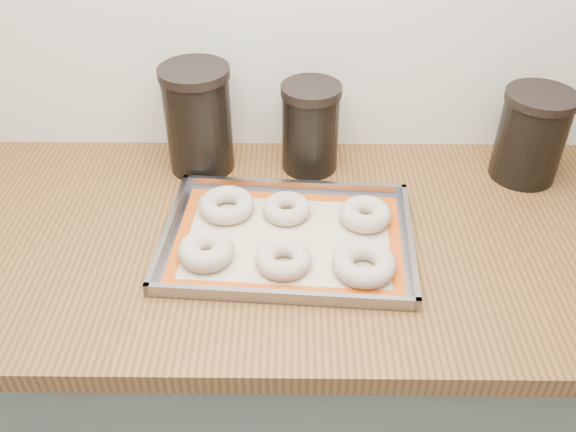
{
  "coord_description": "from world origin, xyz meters",
  "views": [
    {
      "loc": [
        -0.1,
        0.78,
        1.64
      ],
      "look_at": [
        -0.11,
        1.65,
        0.96
      ],
      "focal_mm": 38.0,
      "sensor_mm": 36.0,
      "label": 1
    }
  ],
  "objects_px": {
    "bagel_back_right": "(365,214)",
    "canister_left": "(198,119)",
    "bagel_front_mid": "(284,259)",
    "bagel_front_left": "(206,251)",
    "baking_tray": "(288,238)",
    "bagel_back_mid": "(287,208)",
    "bagel_front_right": "(364,264)",
    "canister_mid": "(310,127)",
    "canister_right": "(531,136)",
    "bagel_back_left": "(227,205)"
  },
  "relations": [
    {
      "from": "canister_right",
      "to": "bagel_back_mid",
      "type": "bearing_deg",
      "value": -163.03
    },
    {
      "from": "baking_tray",
      "to": "bagel_front_right",
      "type": "height_order",
      "value": "bagel_front_right"
    },
    {
      "from": "bagel_front_left",
      "to": "bagel_back_left",
      "type": "xyz_separation_m",
      "value": [
        0.02,
        0.14,
        -0.0
      ]
    },
    {
      "from": "canister_mid",
      "to": "canister_right",
      "type": "relative_size",
      "value": 1.0
    },
    {
      "from": "bagel_front_mid",
      "to": "canister_right",
      "type": "relative_size",
      "value": 0.51
    },
    {
      "from": "canister_left",
      "to": "canister_mid",
      "type": "xyz_separation_m",
      "value": [
        0.23,
        0.0,
        -0.02
      ]
    },
    {
      "from": "bagel_back_mid",
      "to": "bagel_back_right",
      "type": "bearing_deg",
      "value": -7.38
    },
    {
      "from": "canister_left",
      "to": "bagel_front_left",
      "type": "bearing_deg",
      "value": -81.75
    },
    {
      "from": "bagel_front_left",
      "to": "bagel_back_left",
      "type": "bearing_deg",
      "value": 80.24
    },
    {
      "from": "canister_left",
      "to": "bagel_front_right",
      "type": "bearing_deg",
      "value": -46.5
    },
    {
      "from": "bagel_back_right",
      "to": "canister_left",
      "type": "xyz_separation_m",
      "value": [
        -0.34,
        0.2,
        0.09
      ]
    },
    {
      "from": "canister_mid",
      "to": "bagel_front_mid",
      "type": "bearing_deg",
      "value": -98.85
    },
    {
      "from": "bagel_back_left",
      "to": "bagel_back_mid",
      "type": "xyz_separation_m",
      "value": [
        0.12,
        -0.01,
        -0.0
      ]
    },
    {
      "from": "bagel_back_mid",
      "to": "bagel_front_mid",
      "type": "bearing_deg",
      "value": -91.36
    },
    {
      "from": "bagel_back_left",
      "to": "canister_right",
      "type": "relative_size",
      "value": 0.56
    },
    {
      "from": "bagel_front_right",
      "to": "bagel_back_right",
      "type": "bearing_deg",
      "value": 84.06
    },
    {
      "from": "baking_tray",
      "to": "bagel_back_mid",
      "type": "distance_m",
      "value": 0.08
    },
    {
      "from": "bagel_front_right",
      "to": "bagel_back_left",
      "type": "height_order",
      "value": "bagel_front_right"
    },
    {
      "from": "bagel_front_mid",
      "to": "bagel_back_right",
      "type": "xyz_separation_m",
      "value": [
        0.16,
        0.13,
        0.0
      ]
    },
    {
      "from": "bagel_front_mid",
      "to": "canister_left",
      "type": "bearing_deg",
      "value": 119.15
    },
    {
      "from": "baking_tray",
      "to": "bagel_back_left",
      "type": "bearing_deg",
      "value": 145.84
    },
    {
      "from": "baking_tray",
      "to": "bagel_front_right",
      "type": "xyz_separation_m",
      "value": [
        0.13,
        -0.09,
        0.02
      ]
    },
    {
      "from": "bagel_back_right",
      "to": "baking_tray",
      "type": "bearing_deg",
      "value": -159.89
    },
    {
      "from": "bagel_back_mid",
      "to": "canister_right",
      "type": "xyz_separation_m",
      "value": [
        0.5,
        0.15,
        0.08
      ]
    },
    {
      "from": "bagel_front_mid",
      "to": "bagel_back_left",
      "type": "distance_m",
      "value": 0.19
    },
    {
      "from": "bagel_back_mid",
      "to": "canister_left",
      "type": "bearing_deg",
      "value": 135.93
    },
    {
      "from": "bagel_front_right",
      "to": "canister_mid",
      "type": "bearing_deg",
      "value": 104.53
    },
    {
      "from": "canister_left",
      "to": "bagel_back_mid",
      "type": "bearing_deg",
      "value": -44.07
    },
    {
      "from": "bagel_back_mid",
      "to": "bagel_front_left",
      "type": "bearing_deg",
      "value": -137.39
    },
    {
      "from": "bagel_front_left",
      "to": "canister_right",
      "type": "bearing_deg",
      "value": 23.74
    },
    {
      "from": "baking_tray",
      "to": "bagel_back_mid",
      "type": "relative_size",
      "value": 5.15
    },
    {
      "from": "bagel_back_right",
      "to": "canister_right",
      "type": "height_order",
      "value": "canister_right"
    },
    {
      "from": "bagel_front_mid",
      "to": "bagel_back_right",
      "type": "bearing_deg",
      "value": 39.56
    },
    {
      "from": "baking_tray",
      "to": "canister_mid",
      "type": "distance_m",
      "value": 0.28
    },
    {
      "from": "bagel_back_left",
      "to": "canister_left",
      "type": "height_order",
      "value": "canister_left"
    },
    {
      "from": "bagel_front_left",
      "to": "bagel_front_mid",
      "type": "height_order",
      "value": "bagel_front_left"
    },
    {
      "from": "bagel_front_mid",
      "to": "canister_right",
      "type": "height_order",
      "value": "canister_right"
    },
    {
      "from": "baking_tray",
      "to": "bagel_front_left",
      "type": "xyz_separation_m",
      "value": [
        -0.15,
        -0.06,
        0.02
      ]
    },
    {
      "from": "bagel_front_left",
      "to": "canister_left",
      "type": "distance_m",
      "value": 0.33
    },
    {
      "from": "bagel_back_left",
      "to": "canister_left",
      "type": "xyz_separation_m",
      "value": [
        -0.07,
        0.17,
        0.09
      ]
    },
    {
      "from": "bagel_back_mid",
      "to": "bagel_back_right",
      "type": "xyz_separation_m",
      "value": [
        0.15,
        -0.02,
        0.0
      ]
    },
    {
      "from": "canister_left",
      "to": "canister_mid",
      "type": "height_order",
      "value": "canister_left"
    },
    {
      "from": "bagel_front_left",
      "to": "bagel_front_mid",
      "type": "bearing_deg",
      "value": -7.23
    },
    {
      "from": "bagel_front_right",
      "to": "canister_right",
      "type": "xyz_separation_m",
      "value": [
        0.37,
        0.31,
        0.07
      ]
    },
    {
      "from": "bagel_back_mid",
      "to": "bagel_back_right",
      "type": "relative_size",
      "value": 0.94
    },
    {
      "from": "baking_tray",
      "to": "canister_mid",
      "type": "xyz_separation_m",
      "value": [
        0.04,
        0.26,
        0.09
      ]
    },
    {
      "from": "bagel_back_mid",
      "to": "bagel_back_right",
      "type": "height_order",
      "value": "bagel_back_right"
    },
    {
      "from": "bagel_front_mid",
      "to": "bagel_back_left",
      "type": "relative_size",
      "value": 0.91
    },
    {
      "from": "bagel_front_left",
      "to": "bagel_front_mid",
      "type": "relative_size",
      "value": 1.02
    },
    {
      "from": "bagel_back_right",
      "to": "canister_left",
      "type": "height_order",
      "value": "canister_left"
    }
  ]
}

